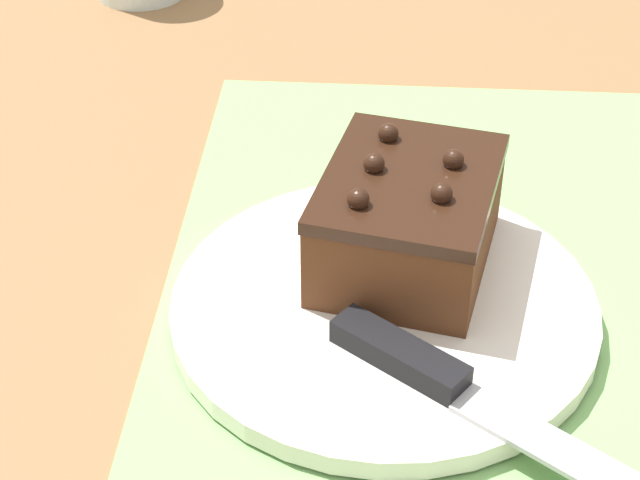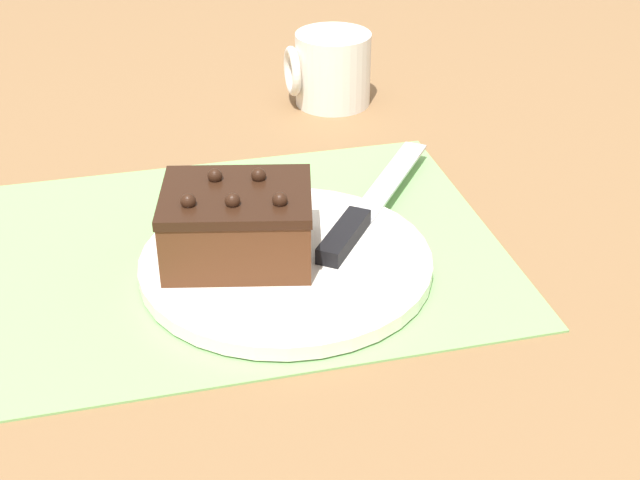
# 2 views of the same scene
# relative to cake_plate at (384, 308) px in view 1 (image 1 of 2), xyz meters

# --- Properties ---
(ground_plane) EXTENTS (3.00, 3.00, 0.00)m
(ground_plane) POSITION_rel_cake_plate_xyz_m (0.04, -0.04, -0.01)
(ground_plane) COLOR olive
(placemat_woven) EXTENTS (0.46, 0.34, 0.00)m
(placemat_woven) POSITION_rel_cake_plate_xyz_m (0.04, -0.04, -0.01)
(placemat_woven) COLOR #7AB266
(placemat_woven) RESTS_ON ground_plane
(cake_plate) EXTENTS (0.24, 0.24, 0.01)m
(cake_plate) POSITION_rel_cake_plate_xyz_m (0.00, 0.00, 0.00)
(cake_plate) COLOR white
(cake_plate) RESTS_ON placemat_woven
(chocolate_cake) EXTENTS (0.14, 0.12, 0.07)m
(chocolate_cake) POSITION_rel_cake_plate_xyz_m (0.04, -0.01, 0.04)
(chocolate_cake) COLOR #512D19
(chocolate_cake) RESTS_ON cake_plate
(serving_knife) EXTENTS (0.16, 0.21, 0.01)m
(serving_knife) POSITION_rel_cake_plate_xyz_m (-0.08, -0.04, 0.01)
(serving_knife) COLOR black
(serving_knife) RESTS_ON cake_plate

